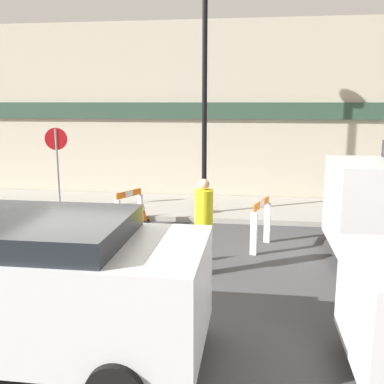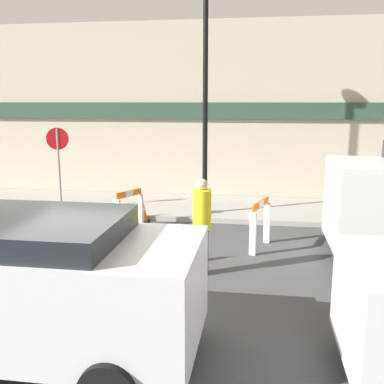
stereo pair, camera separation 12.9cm
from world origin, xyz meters
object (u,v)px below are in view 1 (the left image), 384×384
stop_sign (57,155)px  parked_car_1 (35,281)px  person_worker (204,224)px  streetlamp_post (205,63)px

stop_sign → parked_car_1: size_ratio=0.56×
person_worker → parked_car_1: size_ratio=0.44×
streetlamp_post → parked_car_1: size_ratio=1.53×
person_worker → streetlamp_post: bearing=-9.2°
streetlamp_post → person_worker: bearing=-83.7°
streetlamp_post → parked_car_1: bearing=-99.9°
streetlamp_post → stop_sign: 4.68m
stop_sign → parked_car_1: stop_sign is taller
stop_sign → person_worker: stop_sign is taller
parked_car_1 → streetlamp_post: bearing=80.1°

